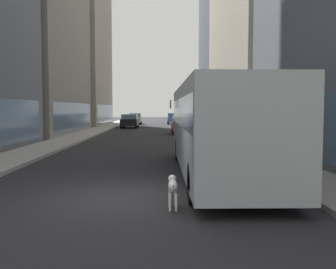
# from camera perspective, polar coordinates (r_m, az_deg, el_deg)

# --- Properties ---
(ground_plane) EXTENTS (120.00, 120.00, 0.00)m
(ground_plane) POSITION_cam_1_polar(r_m,az_deg,el_deg) (44.97, -2.23, 0.93)
(ground_plane) COLOR #232326
(sidewalk_left) EXTENTS (2.40, 110.00, 0.15)m
(sidewalk_left) POSITION_cam_1_polar(r_m,az_deg,el_deg) (45.43, -9.44, 1.01)
(sidewalk_left) COLOR #9E9991
(sidewalk_left) RESTS_ON ground
(sidewalk_right) EXTENTS (2.40, 110.00, 0.15)m
(sidewalk_right) POSITION_cam_1_polar(r_m,az_deg,el_deg) (45.22, 5.01, 1.03)
(sidewalk_right) COLOR gray
(sidewalk_right) RESTS_ON ground
(building_left_far) EXTENTS (10.66, 15.52, 27.15)m
(building_left_far) POSITION_cam_1_polar(r_m,az_deg,el_deg) (55.11, -15.06, 15.53)
(building_left_far) COLOR #A0937F
(building_left_far) RESTS_ON ground
(building_right_mid) EXTENTS (10.52, 20.37, 19.65)m
(building_right_mid) POSITION_cam_1_polar(r_m,az_deg,el_deg) (38.17, 16.26, 15.08)
(building_right_mid) COLOR #B2A893
(building_right_mid) RESTS_ON ground
(building_right_far) EXTENTS (9.62, 14.68, 22.32)m
(building_right_far) POSITION_cam_1_polar(r_m,az_deg,el_deg) (57.53, 10.18, 12.65)
(building_right_far) COLOR #4C515B
(building_right_far) RESTS_ON ground
(transit_bus) EXTENTS (2.78, 11.53, 3.05)m
(transit_bus) POSITION_cam_1_polar(r_m,az_deg,el_deg) (13.42, 7.18, 1.65)
(transit_bus) COLOR #999EA3
(transit_bus) RESTS_ON ground
(car_white_van) EXTENTS (1.74, 3.92, 1.62)m
(car_white_van) POSITION_cam_1_polar(r_m,az_deg,el_deg) (56.80, -4.84, 2.35)
(car_white_van) COLOR silver
(car_white_van) RESTS_ON ground
(car_red_coupe) EXTENTS (1.79, 4.12, 1.62)m
(car_red_coupe) POSITION_cam_1_polar(r_m,az_deg,el_deg) (34.80, 2.06, 1.43)
(car_red_coupe) COLOR red
(car_red_coupe) RESTS_ON ground
(car_blue_hatchback) EXTENTS (1.79, 4.18, 1.62)m
(car_blue_hatchback) POSITION_cam_1_polar(r_m,az_deg,el_deg) (57.51, 0.79, 2.39)
(car_blue_hatchback) COLOR #4C6BB7
(car_blue_hatchback) RESTS_ON ground
(car_black_suv) EXTENTS (1.92, 4.40, 1.62)m
(car_black_suv) POSITION_cam_1_polar(r_m,az_deg,el_deg) (46.10, -5.70, 2.01)
(car_black_suv) COLOR black
(car_black_suv) RESTS_ON ground
(dalmatian_dog) EXTENTS (0.22, 0.96, 0.72)m
(dalmatian_dog) POSITION_cam_1_polar(r_m,az_deg,el_deg) (8.90, 0.71, -7.65)
(dalmatian_dog) COLOR white
(dalmatian_dog) RESTS_ON ground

